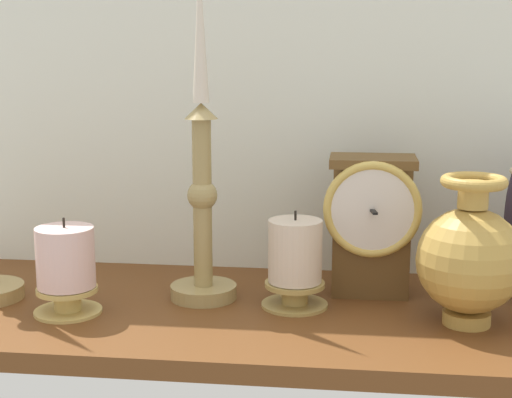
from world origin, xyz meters
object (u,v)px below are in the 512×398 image
at_px(pillar_candle_front, 295,262).
at_px(brass_vase_bulbous, 470,258).
at_px(mantel_clock, 371,222).
at_px(pillar_candle_near_clock, 66,268).
at_px(candlestick_tall_left, 202,192).

bearing_deg(pillar_candle_front, brass_vase_bulbous, -10.86).
relative_size(mantel_clock, brass_vase_bulbous, 1.02).
bearing_deg(pillar_candle_near_clock, brass_vase_bulbous, 2.33).
height_order(candlestick_tall_left, brass_vase_bulbous, candlestick_tall_left).
xyz_separation_m(mantel_clock, pillar_candle_front, (-0.10, -0.06, -0.04)).
distance_m(mantel_clock, pillar_candle_front, 0.12).
distance_m(brass_vase_bulbous, pillar_candle_near_clock, 0.49).
xyz_separation_m(mantel_clock, pillar_candle_near_clock, (-0.37, -0.12, -0.04)).
bearing_deg(mantel_clock, pillar_candle_near_clock, -161.54).
bearing_deg(mantel_clock, candlestick_tall_left, -167.59).
relative_size(mantel_clock, pillar_candle_near_clock, 1.52).
bearing_deg(candlestick_tall_left, brass_vase_bulbous, -9.85).
distance_m(candlestick_tall_left, pillar_candle_near_clock, 0.19).
height_order(pillar_candle_front, pillar_candle_near_clock, pillar_candle_front).
height_order(brass_vase_bulbous, pillar_candle_near_clock, brass_vase_bulbous).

